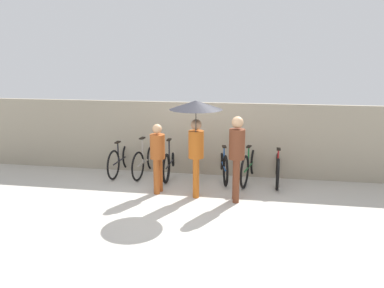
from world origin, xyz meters
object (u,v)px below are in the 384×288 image
(parked_bicycle_4, at_px, (223,164))
(pedestrian_trailing, at_px, (237,152))
(parked_bicycle_5, at_px, (250,165))
(parked_bicycle_2, at_px, (171,161))
(parked_bicycle_6, at_px, (277,167))
(parked_bicycle_3, at_px, (196,164))
(pedestrian_leading, at_px, (158,154))
(pedestrian_center, at_px, (196,121))
(parked_bicycle_1, at_px, (146,160))
(parked_bicycle_0, at_px, (121,159))

(parked_bicycle_4, distance_m, pedestrian_trailing, 1.62)
(parked_bicycle_5, bearing_deg, parked_bicycle_2, 99.57)
(parked_bicycle_6, height_order, pedestrian_trailing, pedestrian_trailing)
(parked_bicycle_3, height_order, parked_bicycle_6, same)
(parked_bicycle_4, height_order, pedestrian_leading, pedestrian_leading)
(parked_bicycle_3, xyz_separation_m, pedestrian_leading, (-0.66, -1.17, 0.53))
(parked_bicycle_5, relative_size, pedestrian_center, 0.87)
(parked_bicycle_2, distance_m, parked_bicycle_4, 1.29)
(parked_bicycle_1, xyz_separation_m, pedestrian_center, (1.49, -1.35, 1.27))
(parked_bicycle_0, distance_m, pedestrian_trailing, 3.35)
(parked_bicycle_6, bearing_deg, parked_bicycle_0, 91.99)
(parked_bicycle_6, distance_m, pedestrian_trailing, 1.77)
(parked_bicycle_1, relative_size, parked_bicycle_2, 0.93)
(parked_bicycle_4, relative_size, parked_bicycle_5, 0.99)
(pedestrian_leading, height_order, pedestrian_trailing, pedestrian_trailing)
(parked_bicycle_4, distance_m, parked_bicycle_6, 1.30)
(parked_bicycle_5, distance_m, parked_bicycle_6, 0.65)
(pedestrian_leading, relative_size, pedestrian_trailing, 0.86)
(parked_bicycle_3, height_order, parked_bicycle_4, parked_bicycle_3)
(parked_bicycle_2, xyz_separation_m, pedestrian_center, (0.84, -1.38, 1.28))
(parked_bicycle_0, height_order, pedestrian_center, pedestrian_center)
(pedestrian_trailing, bearing_deg, parked_bicycle_4, -81.70)
(parked_bicycle_6, bearing_deg, parked_bicycle_2, 91.28)
(parked_bicycle_1, xyz_separation_m, pedestrian_trailing, (2.33, -1.39, 0.66))
(parked_bicycle_4, relative_size, parked_bicycle_6, 0.99)
(parked_bicycle_2, height_order, parked_bicycle_3, parked_bicycle_3)
(parked_bicycle_5, distance_m, pedestrian_leading, 2.32)
(parked_bicycle_0, xyz_separation_m, pedestrian_leading, (1.28, -1.18, 0.50))
(parked_bicycle_3, bearing_deg, pedestrian_center, -179.10)
(parked_bicycle_1, bearing_deg, parked_bicycle_3, -84.82)
(parked_bicycle_0, bearing_deg, pedestrian_leading, -130.91)
(parked_bicycle_3, distance_m, parked_bicycle_6, 1.94)
(parked_bicycle_3, relative_size, pedestrian_trailing, 0.97)
(parked_bicycle_0, bearing_deg, parked_bicycle_3, -88.63)
(parked_bicycle_0, height_order, parked_bicycle_4, parked_bicycle_0)
(parked_bicycle_1, bearing_deg, parked_bicycle_0, 95.54)
(parked_bicycle_0, relative_size, parked_bicycle_3, 0.99)
(parked_bicycle_6, relative_size, pedestrian_trailing, 1.01)
(parked_bicycle_1, relative_size, parked_bicycle_6, 0.94)
(parked_bicycle_0, xyz_separation_m, parked_bicycle_2, (1.29, 0.02, -0.01))
(parked_bicycle_2, distance_m, parked_bicycle_6, 2.59)
(pedestrian_leading, height_order, pedestrian_center, pedestrian_center)
(parked_bicycle_5, bearing_deg, parked_bicycle_0, 100.71)
(parked_bicycle_2, distance_m, pedestrian_trailing, 2.30)
(parked_bicycle_0, height_order, pedestrian_trailing, pedestrian_trailing)
(parked_bicycle_5, height_order, parked_bicycle_6, parked_bicycle_6)
(parked_bicycle_2, xyz_separation_m, parked_bicycle_5, (1.94, -0.06, 0.02))
(parked_bicycle_4, xyz_separation_m, pedestrian_center, (-0.45, -1.38, 1.28))
(parked_bicycle_3, relative_size, pedestrian_center, 0.83)
(parked_bicycle_0, relative_size, parked_bicycle_6, 0.95)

